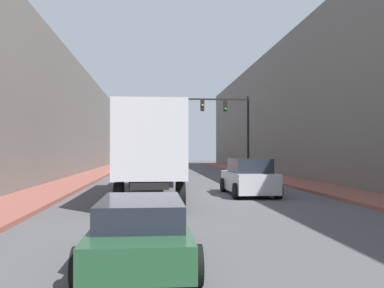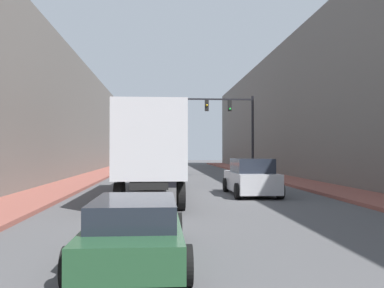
{
  "view_description": "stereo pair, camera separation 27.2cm",
  "coord_description": "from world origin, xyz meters",
  "px_view_note": "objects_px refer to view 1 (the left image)",
  "views": [
    {
      "loc": [
        -1.97,
        -0.89,
        2.08
      ],
      "look_at": [
        -0.63,
        13.96,
        2.34
      ],
      "focal_mm": 40.0,
      "sensor_mm": 36.0,
      "label": 1
    },
    {
      "loc": [
        -1.7,
        -0.91,
        2.08
      ],
      "look_at": [
        -0.63,
        13.96,
        2.34
      ],
      "focal_mm": 40.0,
      "sensor_mm": 36.0,
      "label": 2
    }
  ],
  "objects_px": {
    "semi_truck": "(151,149)",
    "suv_car": "(249,178)",
    "traffic_signal_gantry": "(232,121)",
    "sedan_car": "(141,229)"
  },
  "relations": [
    {
      "from": "traffic_signal_gantry",
      "to": "sedan_car",
      "type": "bearing_deg",
      "value": -104.35
    },
    {
      "from": "semi_truck",
      "to": "suv_car",
      "type": "relative_size",
      "value": 2.77
    },
    {
      "from": "suv_car",
      "to": "traffic_signal_gantry",
      "type": "distance_m",
      "value": 14.61
    },
    {
      "from": "semi_truck",
      "to": "sedan_car",
      "type": "xyz_separation_m",
      "value": [
        -0.1,
        -12.01,
        -1.61
      ]
    },
    {
      "from": "semi_truck",
      "to": "suv_car",
      "type": "distance_m",
      "value": 4.86
    },
    {
      "from": "sedan_car",
      "to": "traffic_signal_gantry",
      "type": "relative_size",
      "value": 0.72
    },
    {
      "from": "traffic_signal_gantry",
      "to": "suv_car",
      "type": "bearing_deg",
      "value": -97.46
    },
    {
      "from": "semi_truck",
      "to": "sedan_car",
      "type": "bearing_deg",
      "value": -90.49
    },
    {
      "from": "sedan_car",
      "to": "traffic_signal_gantry",
      "type": "distance_m",
      "value": 26.89
    },
    {
      "from": "sedan_car",
      "to": "suv_car",
      "type": "height_order",
      "value": "suv_car"
    }
  ]
}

